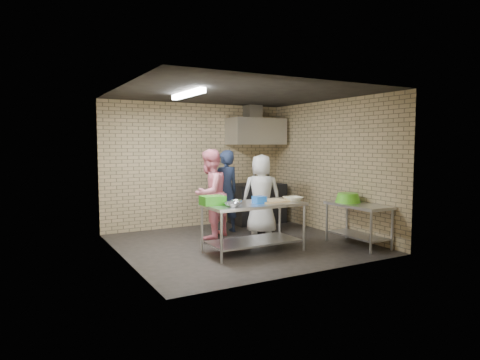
% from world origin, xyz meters
% --- Properties ---
extents(floor, '(4.20, 4.20, 0.00)m').
position_xyz_m(floor, '(0.00, 0.00, 0.00)').
color(floor, black).
rests_on(floor, ground).
extents(ceiling, '(4.20, 4.20, 0.00)m').
position_xyz_m(ceiling, '(0.00, 0.00, 2.70)').
color(ceiling, black).
rests_on(ceiling, ground).
extents(back_wall, '(4.20, 0.06, 2.70)m').
position_xyz_m(back_wall, '(0.00, 2.00, 1.35)').
color(back_wall, tan).
rests_on(back_wall, ground).
extents(front_wall, '(4.20, 0.06, 2.70)m').
position_xyz_m(front_wall, '(0.00, -2.00, 1.35)').
color(front_wall, tan).
rests_on(front_wall, ground).
extents(left_wall, '(0.06, 4.00, 2.70)m').
position_xyz_m(left_wall, '(-2.10, 0.00, 1.35)').
color(left_wall, tan).
rests_on(left_wall, ground).
extents(right_wall, '(0.06, 4.00, 2.70)m').
position_xyz_m(right_wall, '(2.10, 0.00, 1.35)').
color(right_wall, tan).
rests_on(right_wall, ground).
extents(prep_table, '(1.66, 0.83, 0.83)m').
position_xyz_m(prep_table, '(-0.08, -0.59, 0.42)').
color(prep_table, silver).
rests_on(prep_table, floor).
extents(side_counter, '(0.60, 1.20, 0.75)m').
position_xyz_m(side_counter, '(1.80, -1.10, 0.38)').
color(side_counter, silver).
rests_on(side_counter, floor).
extents(stove, '(1.20, 0.70, 0.90)m').
position_xyz_m(stove, '(1.35, 1.65, 0.45)').
color(stove, black).
rests_on(stove, floor).
extents(range_hood, '(1.30, 0.60, 0.60)m').
position_xyz_m(range_hood, '(1.35, 1.70, 2.10)').
color(range_hood, silver).
rests_on(range_hood, back_wall).
extents(hood_duct, '(0.35, 0.30, 0.30)m').
position_xyz_m(hood_duct, '(1.35, 1.85, 2.55)').
color(hood_duct, '#A5A8AD').
rests_on(hood_duct, back_wall).
extents(wall_shelf, '(0.80, 0.20, 0.04)m').
position_xyz_m(wall_shelf, '(1.65, 1.89, 1.92)').
color(wall_shelf, '#3F2B19').
rests_on(wall_shelf, back_wall).
extents(fluorescent_fixture, '(0.10, 1.25, 0.08)m').
position_xyz_m(fluorescent_fixture, '(-1.00, 0.00, 2.64)').
color(fluorescent_fixture, white).
rests_on(fluorescent_fixture, ceiling).
extents(green_crate, '(0.37, 0.28, 0.15)m').
position_xyz_m(green_crate, '(-0.78, -0.47, 0.91)').
color(green_crate, '#2C961B').
rests_on(green_crate, prep_table).
extents(blue_tub, '(0.18, 0.18, 0.12)m').
position_xyz_m(blue_tub, '(-0.03, -0.69, 0.89)').
color(blue_tub, '#1753AF').
rests_on(blue_tub, prep_table).
extents(cutting_board, '(0.51, 0.39, 0.03)m').
position_xyz_m(cutting_board, '(0.27, -0.61, 0.85)').
color(cutting_board, tan).
rests_on(cutting_board, prep_table).
extents(mixing_bowl_a, '(0.27, 0.27, 0.06)m').
position_xyz_m(mixing_bowl_a, '(-0.58, -0.79, 0.86)').
color(mixing_bowl_a, '#ABADB2').
rests_on(mixing_bowl_a, prep_table).
extents(mixing_bowl_b, '(0.20, 0.20, 0.06)m').
position_xyz_m(mixing_bowl_b, '(-0.38, -0.54, 0.86)').
color(mixing_bowl_b, silver).
rests_on(mixing_bowl_b, prep_table).
extents(ceramic_bowl, '(0.33, 0.33, 0.08)m').
position_xyz_m(ceramic_bowl, '(0.62, -0.74, 0.87)').
color(ceramic_bowl, beige).
rests_on(ceramic_bowl, prep_table).
extents(green_basin, '(0.46, 0.46, 0.17)m').
position_xyz_m(green_basin, '(1.78, -0.85, 0.83)').
color(green_basin, '#59C626').
rests_on(green_basin, side_counter).
extents(bottle_red, '(0.07, 0.07, 0.18)m').
position_xyz_m(bottle_red, '(1.40, 1.89, 2.03)').
color(bottle_red, '#B22619').
rests_on(bottle_red, wall_shelf).
extents(man_navy, '(0.66, 0.48, 1.69)m').
position_xyz_m(man_navy, '(0.22, 1.04, 0.85)').
color(man_navy, '#141C32').
rests_on(man_navy, floor).
extents(woman_pink, '(1.05, 1.00, 1.71)m').
position_xyz_m(woman_pink, '(-0.27, 0.73, 0.86)').
color(woman_pink, pink).
rests_on(woman_pink, floor).
extents(woman_white, '(0.93, 0.80, 1.61)m').
position_xyz_m(woman_white, '(0.80, 0.57, 0.80)').
color(woman_white, silver).
rests_on(woman_white, floor).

